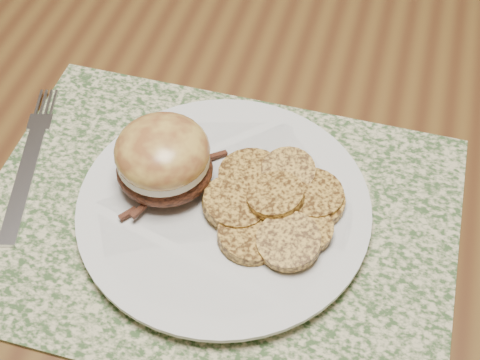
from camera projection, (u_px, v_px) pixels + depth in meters
name	position (u px, v px, depth m)	size (l,w,h in m)	color
ground	(245.00, 360.00, 1.34)	(3.50, 3.50, 0.00)	brown
dining_table	(249.00, 134.00, 0.81)	(1.50, 0.90, 0.75)	brown
placemat	(215.00, 220.00, 0.63)	(0.45, 0.33, 0.00)	#344F28
dinner_plate	(224.00, 208.00, 0.63)	(0.26, 0.26, 0.02)	silver
pork_sandwich	(163.00, 159.00, 0.61)	(0.10, 0.09, 0.07)	black
roasted_potatoes	(278.00, 204.00, 0.61)	(0.14, 0.15, 0.03)	gold
fork	(30.00, 160.00, 0.68)	(0.07, 0.20, 0.00)	silver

